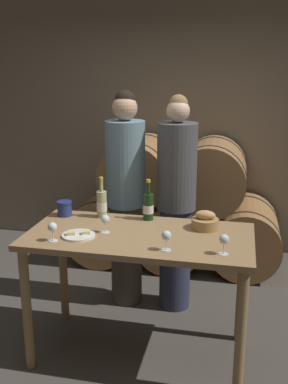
{
  "coord_description": "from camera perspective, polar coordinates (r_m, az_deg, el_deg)",
  "views": [
    {
      "loc": [
        0.63,
        -2.75,
        2.01
      ],
      "look_at": [
        0.0,
        0.15,
        1.17
      ],
      "focal_mm": 42.0,
      "sensor_mm": 36.0,
      "label": 1
    }
  ],
  "objects": [
    {
      "name": "wine_glass_right",
      "position": [
        2.72,
        10.14,
        -6.05
      ],
      "size": [
        0.06,
        0.06,
        0.13
      ],
      "color": "white",
      "rests_on": "tasting_table"
    },
    {
      "name": "cheese_plate",
      "position": [
        3.01,
        -8.33,
        -5.42
      ],
      "size": [
        0.22,
        0.22,
        0.04
      ],
      "color": "white",
      "rests_on": "tasting_table"
    },
    {
      "name": "wine_bottle_white",
      "position": [
        3.34,
        -5.39,
        -1.5
      ],
      "size": [
        0.08,
        0.08,
        0.31
      ],
      "color": "#ADBC7F",
      "rests_on": "tasting_table"
    },
    {
      "name": "wine_glass_left",
      "position": [
        3.03,
        -4.96,
        -3.57
      ],
      "size": [
        0.06,
        0.06,
        0.13
      ],
      "color": "white",
      "rests_on": "tasting_table"
    },
    {
      "name": "bread_basket",
      "position": [
        3.13,
        7.75,
        -3.75
      ],
      "size": [
        0.19,
        0.19,
        0.13
      ],
      "color": "#A87F4C",
      "rests_on": "tasting_table"
    },
    {
      "name": "ground_plane",
      "position": [
        3.47,
        -0.56,
        -19.66
      ],
      "size": [
        10.0,
        10.0,
        0.0
      ],
      "primitive_type": "plane",
      "color": "#4C473F"
    },
    {
      "name": "wine_glass_far_left",
      "position": [
        2.93,
        -11.55,
        -4.49
      ],
      "size": [
        0.06,
        0.06,
        0.13
      ],
      "color": "white",
      "rests_on": "tasting_table"
    },
    {
      "name": "person_left",
      "position": [
        3.75,
        -2.33,
        -0.77
      ],
      "size": [
        0.32,
        0.32,
        1.83
      ],
      "color": "#4C4238",
      "rests_on": "ground_plane"
    },
    {
      "name": "wine_bottle_red",
      "position": [
        3.27,
        0.62,
        -1.83
      ],
      "size": [
        0.08,
        0.08,
        0.3
      ],
      "color": "#193819",
      "rests_on": "tasting_table"
    },
    {
      "name": "barrel_stack",
      "position": [
        4.66,
        3.89,
        -2.04
      ],
      "size": [
        2.16,
        0.84,
        1.31
      ],
      "color": "#9E7042",
      "rests_on": "ground_plane"
    },
    {
      "name": "wine_glass_center",
      "position": [
        2.74,
        2.86,
        -5.67
      ],
      "size": [
        0.06,
        0.06,
        0.13
      ],
      "color": "white",
      "rests_on": "tasting_table"
    },
    {
      "name": "person_right",
      "position": [
        3.67,
        4.11,
        -1.47
      ],
      "size": [
        0.32,
        0.32,
        1.8
      ],
      "color": "#2D334C",
      "rests_on": "ground_plane"
    },
    {
      "name": "tasting_table",
      "position": [
        3.08,
        -0.6,
        -7.58
      ],
      "size": [
        1.52,
        0.76,
        0.92
      ],
      "color": "#99754C",
      "rests_on": "ground_plane"
    },
    {
      "name": "blue_crock",
      "position": [
        3.42,
        -10.05,
        -1.99
      ],
      "size": [
        0.11,
        0.11,
        0.11
      ],
      "color": "navy",
      "rests_on": "tasting_table"
    },
    {
      "name": "stone_wall_back",
      "position": [
        4.99,
        5.04,
        11.0
      ],
      "size": [
        10.0,
        0.12,
        3.2
      ],
      "color": "gray",
      "rests_on": "ground_plane"
    }
  ]
}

